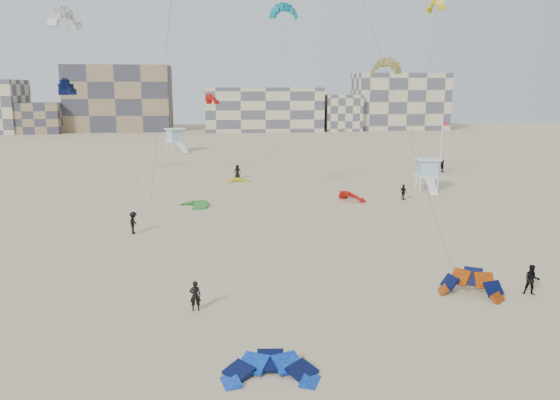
{
  "coord_description": "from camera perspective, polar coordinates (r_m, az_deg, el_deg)",
  "views": [
    {
      "loc": [
        -1.72,
        -24.97,
        11.9
      ],
      "look_at": [
        1.57,
        6.0,
        5.48
      ],
      "focal_mm": 35.0,
      "sensor_mm": 36.0,
      "label": 1
    }
  ],
  "objects": [
    {
      "name": "kitesurfer_d",
      "position": [
        60.46,
        12.77,
        0.81
      ],
      "size": [
        0.81,
        1.06,
        1.68
      ],
      "primitive_type": "imported",
      "rotation": [
        0.0,
        0.0,
        2.03
      ],
      "color": "black",
      "rests_on": "ground"
    },
    {
      "name": "condo_east",
      "position": [
        165.32,
        12.37,
        10.03
      ],
      "size": [
        26.0,
        14.0,
        16.0
      ],
      "primitive_type": "cube",
      "color": "beige",
      "rests_on": "ground"
    },
    {
      "name": "condo_mid",
      "position": [
        155.53,
        -1.76,
        9.46
      ],
      "size": [
        32.0,
        16.0,
        12.0
      ],
      "primitive_type": "cube",
      "color": "beige",
      "rests_on": "ground"
    },
    {
      "name": "kite_ground_red_far",
      "position": [
        59.15,
        7.48,
        -0.06
      ],
      "size": [
        4.56,
        4.52,
        3.21
      ],
      "primitive_type": null,
      "rotation": [
        0.7,
        0.0,
        2.17
      ],
      "color": "#CA000E",
      "rests_on": "ground"
    },
    {
      "name": "kitesurfer_c",
      "position": [
        46.86,
        -15.06,
        -2.3
      ],
      "size": [
        0.85,
        1.28,
        1.86
      ],
      "primitive_type": "imported",
      "rotation": [
        0.0,
        0.0,
        1.43
      ],
      "color": "black",
      "rests_on": "ground"
    },
    {
      "name": "kite_fly_navy",
      "position": [
        75.36,
        -21.37,
        10.79
      ],
      "size": [
        5.5,
        4.88,
        12.03
      ],
      "rotation": [
        0.0,
        0.0,
        1.51
      ],
      "color": "#040B39",
      "rests_on": "ground"
    },
    {
      "name": "kitesurfer_f",
      "position": [
        81.93,
        16.58,
        3.45
      ],
      "size": [
        0.91,
        1.78,
        1.84
      ],
      "primitive_type": "imported",
      "rotation": [
        0.0,
        0.0,
        -1.79
      ],
      "color": "black",
      "rests_on": "ground"
    },
    {
      "name": "kite_ground_yellow",
      "position": [
        70.63,
        -4.43,
        1.91
      ],
      "size": [
        3.1,
        3.27,
        1.33
      ],
      "primitive_type": null,
      "rotation": [
        0.22,
        0.0,
        0.1
      ],
      "color": "#D1AC09",
      "rests_on": "ground"
    },
    {
      "name": "kitesurfer_main",
      "position": [
        30.36,
        -8.85,
        -9.86
      ],
      "size": [
        0.64,
        0.44,
        1.69
      ],
      "primitive_type": "imported",
      "rotation": [
        0.0,
        0.0,
        3.2
      ],
      "color": "black",
      "rests_on": "ground"
    },
    {
      "name": "kite_fly_olive",
      "position": [
        60.0,
        10.97,
        13.43
      ],
      "size": [
        8.08,
        4.4,
        14.24
      ],
      "rotation": [
        0.0,
        0.0,
        -0.64
      ],
      "color": "olive",
      "rests_on": "ground"
    },
    {
      "name": "kite_ground_green",
      "position": [
        56.49,
        -9.02,
        -0.66
      ],
      "size": [
        5.31,
        5.23,
        1.82
      ],
      "primitive_type": null,
      "rotation": [
        0.24,
        0.0,
        -1.01
      ],
      "color": "#288C33",
      "rests_on": "ground"
    },
    {
      "name": "lifeguard_tower_far",
      "position": [
        105.59,
        -10.89,
        6.15
      ],
      "size": [
        4.29,
        6.61,
        4.4
      ],
      "rotation": [
        0.0,
        0.0,
        0.56
      ],
      "color": "white",
      "rests_on": "ground"
    },
    {
      "name": "lifeguard_tower_near",
      "position": [
        66.52,
        15.14,
        2.57
      ],
      "size": [
        2.97,
        5.33,
        3.78
      ],
      "rotation": [
        0.0,
        0.0,
        -0.12
      ],
      "color": "white",
      "rests_on": "ground"
    },
    {
      "name": "kite_ground_orange",
      "position": [
        34.17,
        19.26,
        -9.42
      ],
      "size": [
        4.96,
        4.95,
        3.63
      ],
      "primitive_type": null,
      "rotation": [
        0.91,
        0.0,
        -0.56
      ],
      "color": "#DD4C02",
      "rests_on": "ground"
    },
    {
      "name": "kite_fly_red",
      "position": [
        90.35,
        -7.13,
        10.33
      ],
      "size": [
        4.73,
        10.75,
        10.34
      ],
      "rotation": [
        0.0,
        0.0,
        2.04
      ],
      "color": "#CA000E",
      "rests_on": "ground"
    },
    {
      "name": "ground",
      "position": [
        27.72,
        -1.97,
        -13.79
      ],
      "size": [
        320.0,
        320.0,
        0.0
      ],
      "primitive_type": "plane",
      "color": "tan",
      "rests_on": "ground"
    },
    {
      "name": "condo_fill_right",
      "position": [
        156.8,
        6.45,
        9.05
      ],
      "size": [
        10.0,
        10.0,
        10.0
      ],
      "primitive_type": "cube",
      "color": "beige",
      "rests_on": "ground"
    },
    {
      "name": "kite_fly_teal_b",
      "position": [
        89.64,
        0.45,
        18.99
      ],
      "size": [
        5.41,
        13.68,
        24.01
      ],
      "rotation": [
        0.0,
        0.0,
        0.27
      ],
      "color": "#00758F",
      "rests_on": "ground"
    },
    {
      "name": "kitesurfer_b",
      "position": [
        35.36,
        24.82,
        -7.59
      ],
      "size": [
        1.06,
        0.95,
        1.81
      ],
      "primitive_type": "imported",
      "rotation": [
        0.0,
        0.0,
        -0.37
      ],
      "color": "black",
      "rests_on": "ground"
    },
    {
      "name": "kite_fly_grey",
      "position": [
        65.15,
        -21.54,
        17.08
      ],
      "size": [
        11.03,
        9.53,
        19.28
      ],
      "rotation": [
        0.0,
        0.0,
        1.0
      ],
      "color": "silver",
      "rests_on": "ground"
    },
    {
      "name": "kite_fly_yellow",
      "position": [
        75.82,
        15.95,
        18.9
      ],
      "size": [
        3.72,
        6.99,
        22.11
      ],
      "rotation": [
        0.0,
        0.0,
        -1.36
      ],
      "color": "#D1AC09",
      "rests_on": "ground"
    },
    {
      "name": "kitesurfer_e",
      "position": [
        73.14,
        -4.47,
        2.98
      ],
      "size": [
        0.91,
        0.6,
        1.85
      ],
      "primitive_type": "imported",
      "rotation": [
        0.0,
        0.0,
        0.01
      ],
      "color": "black",
      "rests_on": "ground"
    },
    {
      "name": "kite_ground_blue",
      "position": [
        24.02,
        -1.0,
        -18.05
      ],
      "size": [
        4.3,
        4.51,
        2.35
      ],
      "primitive_type": null,
      "rotation": [
        0.3,
        0.0,
        -0.08
      ],
      "color": "blue",
      "rests_on": "ground"
    },
    {
      "name": "condo_west_b",
      "position": [
        161.5,
        -16.41,
        10.15
      ],
      "size": [
        28.0,
        14.0,
        18.0
      ],
      "primitive_type": "cube",
      "color": "#877052",
      "rests_on": "ground"
    },
    {
      "name": "condo_fill_left",
      "position": [
        160.61,
        -23.78,
        7.85
      ],
      "size": [
        12.0,
        10.0,
        8.0
      ],
      "primitive_type": "cube",
      "color": "#877052",
      "rests_on": "ground"
    },
    {
      "name": "flagpole",
      "position": [
        65.93,
        16.45,
        4.63
      ],
      "size": [
        0.68,
        0.1,
        8.38
      ],
      "color": "white",
      "rests_on": "ground"
    }
  ]
}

